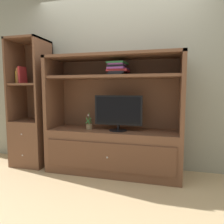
# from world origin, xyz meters

# --- Properties ---
(ground_plane) EXTENTS (8.00, 8.00, 0.00)m
(ground_plane) POSITION_xyz_m (0.00, 0.00, 0.00)
(ground_plane) COLOR tan
(painted_rear_wall) EXTENTS (6.00, 0.10, 2.80)m
(painted_rear_wall) POSITION_xyz_m (0.00, 0.75, 1.40)
(painted_rear_wall) COLOR gray
(painted_rear_wall) RESTS_ON ground_plane
(media_console) EXTENTS (1.82, 0.57, 1.60)m
(media_console) POSITION_xyz_m (0.00, 0.41, 0.50)
(media_console) COLOR brown
(media_console) RESTS_ON ground_plane
(tv_monitor) EXTENTS (0.64, 0.24, 0.47)m
(tv_monitor) POSITION_xyz_m (0.08, 0.35, 0.85)
(tv_monitor) COLOR black
(tv_monitor) RESTS_ON media_console
(potted_plant) EXTENTS (0.09, 0.09, 0.23)m
(potted_plant) POSITION_xyz_m (-0.33, 0.36, 0.64)
(potted_plant) COLOR #8C7251
(potted_plant) RESTS_ON media_console
(magazine_stack) EXTENTS (0.28, 0.35, 0.17)m
(magazine_stack) POSITION_xyz_m (0.06, 0.40, 1.41)
(magazine_stack) COLOR black
(magazine_stack) RESTS_ON media_console
(bookshelf_tall) EXTENTS (0.51, 0.49, 1.88)m
(bookshelf_tall) POSITION_xyz_m (-1.28, 0.41, 0.60)
(bookshelf_tall) COLOR brown
(bookshelf_tall) RESTS_ON ground_plane
(upright_book_row) EXTENTS (0.09, 0.18, 0.25)m
(upright_book_row) POSITION_xyz_m (-1.43, 0.40, 1.35)
(upright_book_row) COLOR gold
(upright_book_row) RESTS_ON bookshelf_tall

